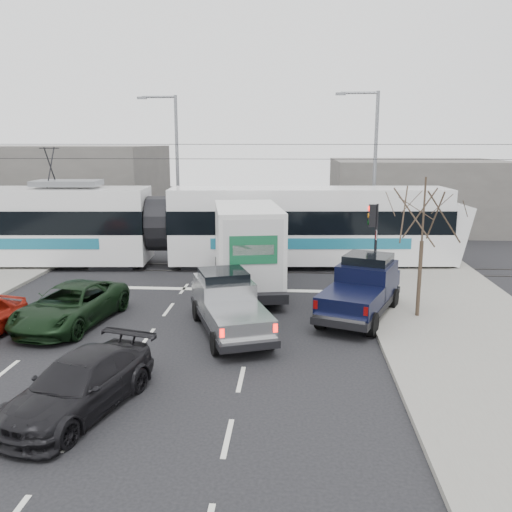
# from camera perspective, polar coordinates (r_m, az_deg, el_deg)

# --- Properties ---
(ground) EXTENTS (120.00, 120.00, 0.00)m
(ground) POSITION_cam_1_polar(r_m,az_deg,el_deg) (18.11, -6.07, -8.62)
(ground) COLOR black
(ground) RESTS_ON ground
(sidewalk_right) EXTENTS (6.00, 60.00, 0.15)m
(sidewalk_right) POSITION_cam_1_polar(r_m,az_deg,el_deg) (18.77, 22.43, -8.50)
(sidewalk_right) COLOR gray
(sidewalk_right) RESTS_ON ground
(rails) EXTENTS (60.00, 1.60, 0.03)m
(rails) POSITION_cam_1_polar(r_m,az_deg,el_deg) (27.59, -2.47, -1.30)
(rails) COLOR #33302D
(rails) RESTS_ON ground
(building_left) EXTENTS (14.00, 10.00, 6.00)m
(building_left) POSITION_cam_1_polar(r_m,az_deg,el_deg) (42.41, -19.86, 6.77)
(building_left) COLOR #65605C
(building_left) RESTS_ON ground
(building_right) EXTENTS (12.00, 10.00, 5.00)m
(building_right) POSITION_cam_1_polar(r_m,az_deg,el_deg) (41.81, 16.45, 6.24)
(building_right) COLOR #65605C
(building_right) RESTS_ON ground
(bare_tree) EXTENTS (2.40, 2.40, 5.00)m
(bare_tree) POSITION_cam_1_polar(r_m,az_deg,el_deg) (19.86, 17.22, 4.05)
(bare_tree) COLOR #47382B
(bare_tree) RESTS_ON ground
(traffic_signal) EXTENTS (0.44, 0.44, 3.60)m
(traffic_signal) POSITION_cam_1_polar(r_m,az_deg,el_deg) (23.69, 12.25, 2.95)
(traffic_signal) COLOR black
(traffic_signal) RESTS_ON ground
(street_lamp_near) EXTENTS (2.38, 0.25, 9.00)m
(street_lamp_near) POSITION_cam_1_polar(r_m,az_deg,el_deg) (30.98, 12.07, 9.45)
(street_lamp_near) COLOR slate
(street_lamp_near) RESTS_ON ground
(street_lamp_far) EXTENTS (2.38, 0.25, 9.00)m
(street_lamp_far) POSITION_cam_1_polar(r_m,az_deg,el_deg) (33.49, -8.60, 9.75)
(street_lamp_far) COLOR slate
(street_lamp_far) RESTS_ON ground
(catenary) EXTENTS (60.00, 0.20, 7.00)m
(catenary) POSITION_cam_1_polar(r_m,az_deg,el_deg) (26.96, -2.54, 6.73)
(catenary) COLOR black
(catenary) RESTS_ON ground
(tram) EXTENTS (29.55, 5.13, 6.00)m
(tram) POSITION_cam_1_polar(r_m,az_deg,el_deg) (28.24, -10.24, 3.22)
(tram) COLOR white
(tram) RESTS_ON ground
(silver_pickup) EXTENTS (3.50, 5.64, 1.94)m
(silver_pickup) POSITION_cam_1_polar(r_m,az_deg,el_deg) (18.48, -2.98, -4.98)
(silver_pickup) COLOR black
(silver_pickup) RESTS_ON ground
(box_truck) EXTENTS (3.77, 7.79, 3.73)m
(box_truck) POSITION_cam_1_polar(r_m,az_deg,el_deg) (23.25, -1.00, 0.81)
(box_truck) COLOR black
(box_truck) RESTS_ON ground
(navy_pickup) EXTENTS (3.69, 5.54, 2.20)m
(navy_pickup) POSITION_cam_1_polar(r_m,az_deg,el_deg) (20.29, 11.13, -3.29)
(navy_pickup) COLOR black
(navy_pickup) RESTS_ON ground
(green_car) EXTENTS (3.08, 5.38, 1.41)m
(green_car) POSITION_cam_1_polar(r_m,az_deg,el_deg) (20.19, -18.92, -4.92)
(green_car) COLOR black
(green_car) RESTS_ON ground
(dark_car) EXTENTS (3.08, 4.94, 1.34)m
(dark_car) POSITION_cam_1_polar(r_m,az_deg,el_deg) (13.92, -18.09, -12.77)
(dark_car) COLOR black
(dark_car) RESTS_ON ground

